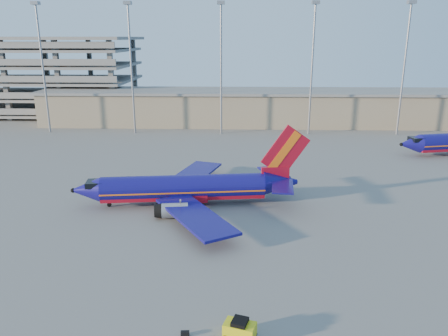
% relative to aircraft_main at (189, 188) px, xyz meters
% --- Properties ---
extents(ground, '(220.00, 220.00, 0.00)m').
position_rel_aircraft_main_xyz_m(ground, '(7.49, -1.22, -2.24)').
color(ground, slate).
rests_on(ground, ground).
extents(terminal_building, '(122.00, 16.00, 8.50)m').
position_rel_aircraft_main_xyz_m(terminal_building, '(17.49, 56.78, 2.08)').
color(terminal_building, gray).
rests_on(terminal_building, ground).
extents(parking_garage, '(62.00, 32.00, 21.40)m').
position_rel_aircraft_main_xyz_m(parking_garage, '(-54.51, 72.83, 9.49)').
color(parking_garage, slate).
rests_on(parking_garage, ground).
extents(light_mast_row, '(101.60, 1.60, 28.65)m').
position_rel_aircraft_main_xyz_m(light_mast_row, '(12.49, 44.78, 15.31)').
color(light_mast_row, gray).
rests_on(light_mast_row, ground).
extents(aircraft_main, '(30.91, 29.58, 10.48)m').
position_rel_aircraft_main_xyz_m(aircraft_main, '(0.00, 0.00, 0.00)').
color(aircraft_main, navy).
rests_on(aircraft_main, ground).
extents(baggage_tug, '(2.60, 2.01, 1.65)m').
position_rel_aircraft_main_xyz_m(baggage_tug, '(6.61, -26.87, -1.38)').
color(baggage_tug, yellow).
rests_on(baggage_tug, ground).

